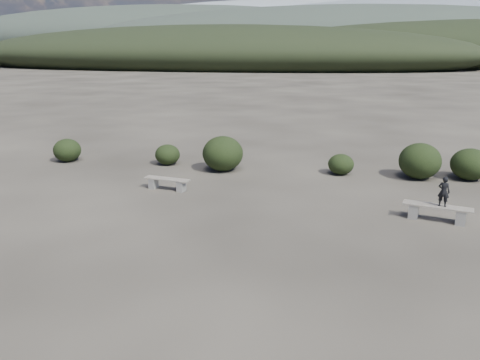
# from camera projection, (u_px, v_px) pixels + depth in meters

# --- Properties ---
(ground) EXTENTS (1200.00, 1200.00, 0.00)m
(ground) POSITION_uv_depth(u_px,v_px,m) (234.00, 277.00, 9.90)
(ground) COLOR #2B2721
(ground) RESTS_ON ground
(bench_left) EXTENTS (1.63, 0.56, 0.40)m
(bench_left) POSITION_uv_depth(u_px,v_px,m) (167.00, 183.00, 15.75)
(bench_left) COLOR slate
(bench_left) RESTS_ON ground
(bench_right) EXTENTS (1.86, 0.79, 0.45)m
(bench_right) POSITION_uv_depth(u_px,v_px,m) (437.00, 212.00, 12.94)
(bench_right) COLOR slate
(bench_right) RESTS_ON ground
(seated_person) EXTENTS (0.36, 0.30, 0.84)m
(seated_person) POSITION_uv_depth(u_px,v_px,m) (444.00, 191.00, 12.73)
(seated_person) COLOR black
(seated_person) RESTS_ON bench_right
(shrub_a) EXTENTS (1.01, 1.01, 0.83)m
(shrub_a) POSITION_uv_depth(u_px,v_px,m) (168.00, 155.00, 19.04)
(shrub_a) COLOR black
(shrub_a) RESTS_ON ground
(shrub_b) EXTENTS (1.57, 1.57, 1.35)m
(shrub_b) POSITION_uv_depth(u_px,v_px,m) (223.00, 154.00, 18.06)
(shrub_b) COLOR black
(shrub_b) RESTS_ON ground
(shrub_c) EXTENTS (0.97, 0.97, 0.78)m
(shrub_c) POSITION_uv_depth(u_px,v_px,m) (341.00, 164.00, 17.60)
(shrub_c) COLOR black
(shrub_c) RESTS_ON ground
(shrub_d) EXTENTS (1.49, 1.49, 1.31)m
(shrub_d) POSITION_uv_depth(u_px,v_px,m) (420.00, 161.00, 17.00)
(shrub_d) COLOR black
(shrub_d) RESTS_ON ground
(shrub_e) EXTENTS (1.37, 1.37, 1.14)m
(shrub_e) POSITION_uv_depth(u_px,v_px,m) (470.00, 164.00, 16.87)
(shrub_e) COLOR black
(shrub_e) RESTS_ON ground
(shrub_f) EXTENTS (1.13, 1.13, 0.95)m
(shrub_f) POSITION_uv_depth(u_px,v_px,m) (67.00, 150.00, 19.53)
(shrub_f) COLOR black
(shrub_f) RESTS_ON ground
(mountain_ridges) EXTENTS (500.00, 400.00, 56.00)m
(mountain_ridges) POSITION_uv_depth(u_px,v_px,m) (329.00, 35.00, 326.91)
(mountain_ridges) COLOR black
(mountain_ridges) RESTS_ON ground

